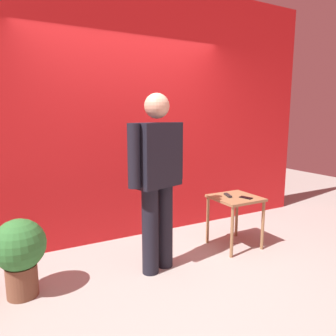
% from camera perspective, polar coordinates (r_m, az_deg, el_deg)
% --- Properties ---
extents(ground_plane, '(12.00, 12.00, 0.00)m').
position_cam_1_polar(ground_plane, '(3.13, 2.60, -19.98)').
color(ground_plane, '#9E9991').
extents(back_wall_red, '(5.57, 0.12, 3.16)m').
position_cam_1_polar(back_wall_red, '(3.92, -7.36, 10.01)').
color(back_wall_red, red).
rests_on(back_wall_red, ground_plane).
extents(standing_person, '(0.69, 0.36, 1.75)m').
position_cam_1_polar(standing_person, '(3.01, -2.01, -1.18)').
color(standing_person, black).
rests_on(standing_person, ground_plane).
extents(side_table, '(0.51, 0.51, 0.61)m').
position_cam_1_polar(side_table, '(3.76, 12.21, -6.61)').
color(side_table, olive).
rests_on(side_table, ground_plane).
extents(cell_phone, '(0.11, 0.16, 0.01)m').
position_cam_1_polar(cell_phone, '(3.70, 14.08, -5.29)').
color(cell_phone, black).
rests_on(cell_phone, side_table).
extents(tv_remote, '(0.10, 0.18, 0.02)m').
position_cam_1_polar(tv_remote, '(3.74, 10.91, -4.92)').
color(tv_remote, black).
rests_on(tv_remote, side_table).
extents(potted_plant, '(0.44, 0.44, 0.69)m').
position_cam_1_polar(potted_plant, '(3.01, -25.52, -13.60)').
color(potted_plant, brown).
rests_on(potted_plant, ground_plane).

